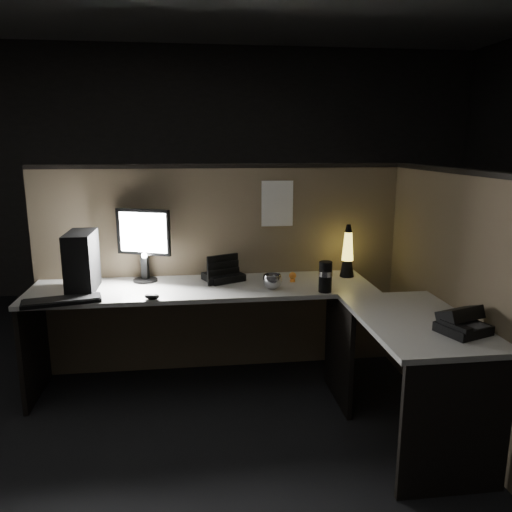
{
  "coord_description": "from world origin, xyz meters",
  "views": [
    {
      "loc": [
        -0.2,
        -2.66,
        1.67
      ],
      "look_at": [
        0.18,
        0.35,
        0.98
      ],
      "focal_mm": 35.0,
      "sensor_mm": 36.0,
      "label": 1
    }
  ],
  "objects": [
    {
      "name": "keyboard",
      "position": [
        -1.01,
        0.34,
        0.74
      ],
      "size": [
        0.48,
        0.25,
        0.02
      ],
      "primitive_type": "cube",
      "rotation": [
        0.0,
        0.0,
        0.23
      ],
      "color": "black",
      "rests_on": "desk"
    },
    {
      "name": "floor",
      "position": [
        0.0,
        0.0,
        0.0
      ],
      "size": [
        6.0,
        6.0,
        0.0
      ],
      "primitive_type": "plane",
      "color": "black",
      "rests_on": "ground"
    },
    {
      "name": "lava_lamp",
      "position": [
        0.89,
        0.72,
        0.89
      ],
      "size": [
        0.1,
        0.1,
        0.38
      ],
      "color": "black",
      "rests_on": "desk"
    },
    {
      "name": "pinned_paper",
      "position": [
        0.4,
        0.9,
        1.24
      ],
      "size": [
        0.23,
        0.0,
        0.33
      ],
      "primitive_type": "cube",
      "color": "white",
      "rests_on": "partition_back"
    },
    {
      "name": "figurine",
      "position": [
        0.47,
        0.63,
        0.77
      ],
      "size": [
        0.05,
        0.05,
        0.05
      ],
      "primitive_type": "sphere",
      "color": "orange",
      "rests_on": "desk"
    },
    {
      "name": "travel_mug",
      "position": [
        0.63,
        0.37,
        0.83
      ],
      "size": [
        0.09,
        0.09,
        0.2
      ],
      "primitive_type": "cylinder",
      "color": "black",
      "rests_on": "desk"
    },
    {
      "name": "mouse",
      "position": [
        -0.47,
        0.34,
        0.75
      ],
      "size": [
        0.12,
        0.1,
        0.04
      ],
      "primitive_type": "ellipsoid",
      "rotation": [
        0.0,
        0.0,
        -0.43
      ],
      "color": "black",
      "rests_on": "desk"
    },
    {
      "name": "clip_lamp",
      "position": [
        -0.55,
        0.82,
        0.85
      ],
      "size": [
        0.04,
        0.16,
        0.21
      ],
      "color": "silver",
      "rests_on": "desk"
    },
    {
      "name": "pc_tower",
      "position": [
        -0.93,
        0.59,
        0.92
      ],
      "size": [
        0.17,
        0.37,
        0.39
      ],
      "primitive_type": "cube",
      "rotation": [
        0.0,
        0.0,
        0.01
      ],
      "color": "black",
      "rests_on": "desk"
    },
    {
      "name": "partition_back",
      "position": [
        0.0,
        0.93,
        0.75
      ],
      "size": [
        2.66,
        0.06,
        1.5
      ],
      "primitive_type": "cube",
      "color": "brown",
      "rests_on": "ground"
    },
    {
      "name": "steel_mug",
      "position": [
        0.3,
        0.48,
        0.78
      ],
      "size": [
        0.16,
        0.16,
        0.1
      ],
      "primitive_type": "imported",
      "rotation": [
        0.0,
        0.0,
        -0.3
      ],
      "color": "#BBBAC2",
      "rests_on": "desk"
    },
    {
      "name": "partition_right",
      "position": [
        1.33,
        0.1,
        0.75
      ],
      "size": [
        0.06,
        1.66,
        1.5
      ],
      "primitive_type": "cube",
      "color": "brown",
      "rests_on": "ground"
    },
    {
      "name": "organizer",
      "position": [
        -0.0,
        0.74,
        0.77
      ],
      "size": [
        0.31,
        0.3,
        0.19
      ],
      "rotation": [
        0.0,
        0.0,
        0.43
      ],
      "color": "black",
      "rests_on": "desk"
    },
    {
      "name": "monitor",
      "position": [
        -0.55,
        0.79,
        1.03
      ],
      "size": [
        0.38,
        0.19,
        0.5
      ],
      "rotation": [
        0.0,
        0.0,
        -0.39
      ],
      "color": "black",
      "rests_on": "desk"
    },
    {
      "name": "room_shell",
      "position": [
        0.0,
        0.0,
        1.62
      ],
      "size": [
        6.0,
        6.0,
        6.0
      ],
      "color": "silver",
      "rests_on": "ground"
    },
    {
      "name": "desk_phone",
      "position": [
        1.14,
        -0.41,
        0.78
      ],
      "size": [
        0.28,
        0.27,
        0.13
      ],
      "rotation": [
        0.0,
        0.0,
        0.35
      ],
      "color": "black",
      "rests_on": "desk"
    },
    {
      "name": "desk",
      "position": [
        0.18,
        0.25,
        0.58
      ],
      "size": [
        2.6,
        1.6,
        0.73
      ],
      "color": "beige",
      "rests_on": "ground"
    }
  ]
}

